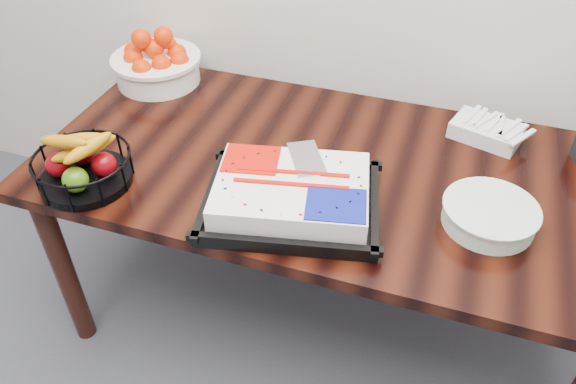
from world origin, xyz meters
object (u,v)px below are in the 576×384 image
(cake_tray, at_px, (292,195))
(tangerine_bowl, at_px, (156,59))
(fruit_basket, at_px, (83,166))
(plate_stack, at_px, (489,215))
(table, at_px, (325,185))

(cake_tray, height_order, tangerine_bowl, tangerine_bowl)
(tangerine_bowl, height_order, fruit_basket, tangerine_bowl)
(fruit_basket, bearing_deg, tangerine_bowl, 99.11)
(tangerine_bowl, bearing_deg, cake_tray, -36.54)
(tangerine_bowl, distance_m, fruit_basket, 0.63)
(tangerine_bowl, bearing_deg, fruit_basket, -80.89)
(plate_stack, bearing_deg, cake_tray, -168.49)
(plate_stack, bearing_deg, table, 166.28)
(tangerine_bowl, bearing_deg, table, -21.78)
(fruit_basket, relative_size, plate_stack, 1.10)
(table, xyz_separation_m, plate_stack, (0.49, -0.12, 0.12))
(table, distance_m, cake_tray, 0.27)
(cake_tray, xyz_separation_m, plate_stack, (0.53, 0.11, -0.01))
(cake_tray, xyz_separation_m, fruit_basket, (-0.61, -0.09, 0.02))
(fruit_basket, xyz_separation_m, plate_stack, (1.14, 0.20, -0.03))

